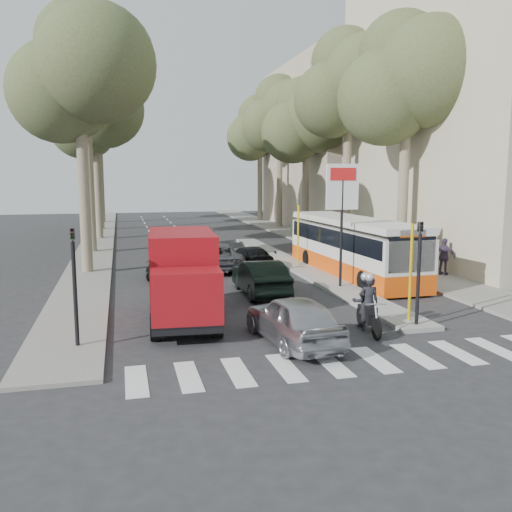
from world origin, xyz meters
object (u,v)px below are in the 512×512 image
(city_bus, at_px, (352,245))
(dark_hatchback, at_px, (260,277))
(motorcycle, at_px, (367,304))
(red_truck, at_px, (183,275))
(silver_hatchback, at_px, (293,319))

(city_bus, bearing_deg, dark_hatchback, -151.69)
(dark_hatchback, relative_size, city_bus, 0.40)
(motorcycle, bearing_deg, red_truck, 163.33)
(city_bus, height_order, motorcycle, city_bus)
(silver_hatchback, distance_m, city_bus, 12.01)
(dark_hatchback, relative_size, red_truck, 0.76)
(red_truck, distance_m, motorcycle, 6.35)
(silver_hatchback, height_order, motorcycle, motorcycle)
(silver_hatchback, xyz_separation_m, motorcycle, (2.78, 0.75, 0.14))
(city_bus, bearing_deg, silver_hatchback, -123.86)
(red_truck, bearing_deg, motorcycle, -20.53)
(silver_hatchback, bearing_deg, dark_hatchback, -102.74)
(dark_hatchback, distance_m, city_bus, 6.60)
(dark_hatchback, bearing_deg, red_truck, 43.43)
(silver_hatchback, height_order, red_truck, red_truck)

